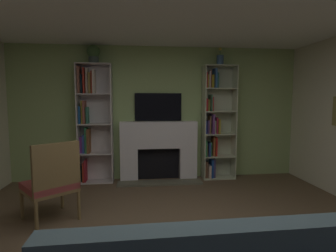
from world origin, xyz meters
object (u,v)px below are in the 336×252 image
at_px(armchair, 52,182).
at_px(vase_with_flowers, 220,59).
at_px(potted_plant, 93,54).
at_px(fireplace, 159,149).
at_px(bookshelf_right, 215,124).
at_px(tv, 158,107).
at_px(bookshelf_left, 91,120).

bearing_deg(armchair, vase_with_flowers, 31.74).
relative_size(potted_plant, armchair, 0.32).
bearing_deg(fireplace, armchair, -131.64).
bearing_deg(bookshelf_right, tv, 175.63).
bearing_deg(tv, bookshelf_left, -176.32).
relative_size(bookshelf_right, vase_with_flowers, 6.46).
xyz_separation_m(fireplace, vase_with_flowers, (1.19, -0.02, 1.71)).
distance_m(tv, vase_with_flowers, 1.50).
relative_size(vase_with_flowers, armchair, 0.33).
xyz_separation_m(fireplace, bookshelf_right, (1.11, 0.01, 0.46)).
distance_m(tv, bookshelf_right, 1.17).
xyz_separation_m(bookshelf_left, potted_plant, (0.08, -0.04, 1.22)).
bearing_deg(tv, vase_with_flowers, -5.68).
bearing_deg(bookshelf_left, vase_with_flowers, -0.86).
height_order(bookshelf_left, bookshelf_right, same).
xyz_separation_m(fireplace, bookshelf_left, (-1.26, 0.02, 0.56)).
bearing_deg(bookshelf_left, potted_plant, -26.70).
height_order(bookshelf_left, vase_with_flowers, vase_with_flowers).
xyz_separation_m(tv, armchair, (-1.49, -1.78, -0.89)).
bearing_deg(vase_with_flowers, potted_plant, -179.95).
distance_m(tv, potted_plant, 1.54).
xyz_separation_m(vase_with_flowers, armchair, (-2.68, -1.66, -1.80)).
xyz_separation_m(fireplace, tv, (0.00, 0.10, 0.80)).
height_order(vase_with_flowers, armchair, vase_with_flowers).
height_order(tv, vase_with_flowers, vase_with_flowers).
bearing_deg(fireplace, bookshelf_left, 179.30).
bearing_deg(vase_with_flowers, bookshelf_left, 179.14).
distance_m(bookshelf_right, potted_plant, 2.65).
distance_m(bookshelf_left, armchair, 1.83).
height_order(tv, bookshelf_right, bookshelf_right).
bearing_deg(fireplace, bookshelf_right, 0.62).
relative_size(bookshelf_left, armchair, 2.13).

